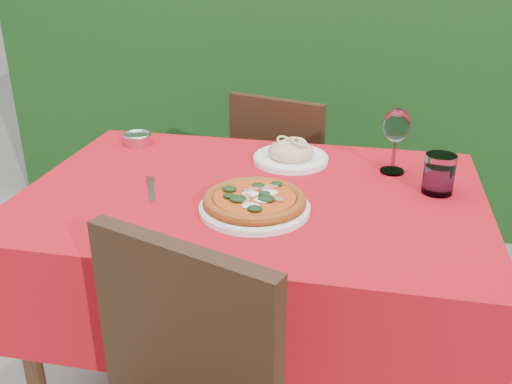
% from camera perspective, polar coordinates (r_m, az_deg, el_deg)
% --- Properties ---
extents(hedge, '(3.20, 0.55, 1.78)m').
position_cam_1_polar(hedge, '(3.02, 6.07, 14.88)').
color(hedge, black).
rests_on(hedge, ground).
extents(dining_table, '(1.26, 0.86, 0.75)m').
position_cam_1_polar(dining_table, '(1.65, -0.32, -4.69)').
color(dining_table, '#412515').
rests_on(dining_table, ground).
extents(chair_far, '(0.48, 0.48, 0.85)m').
position_cam_1_polar(chair_far, '(2.32, 2.96, 1.11)').
color(chair_far, black).
rests_on(chair_far, ground).
extents(pizza_plate, '(0.34, 0.34, 0.05)m').
position_cam_1_polar(pizza_plate, '(1.45, -0.14, -1.06)').
color(pizza_plate, white).
rests_on(pizza_plate, dining_table).
extents(pasta_plate, '(0.23, 0.23, 0.07)m').
position_cam_1_polar(pasta_plate, '(1.79, 3.51, 3.77)').
color(pasta_plate, white).
rests_on(pasta_plate, dining_table).
extents(water_glass, '(0.08, 0.08, 0.11)m').
position_cam_1_polar(water_glass, '(1.63, 17.81, 1.55)').
color(water_glass, silver).
rests_on(water_glass, dining_table).
extents(wine_glass, '(0.08, 0.08, 0.20)m').
position_cam_1_polar(wine_glass, '(1.71, 13.87, 6.22)').
color(wine_glass, silver).
rests_on(wine_glass, dining_table).
extents(fork, '(0.10, 0.19, 0.01)m').
position_cam_1_polar(fork, '(1.60, -10.41, 0.12)').
color(fork, '#B1B1B8').
rests_on(fork, dining_table).
extents(steel_ramekin, '(0.09, 0.09, 0.03)m').
position_cam_1_polar(steel_ramekin, '(1.99, -11.77, 5.18)').
color(steel_ramekin, silver).
rests_on(steel_ramekin, dining_table).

